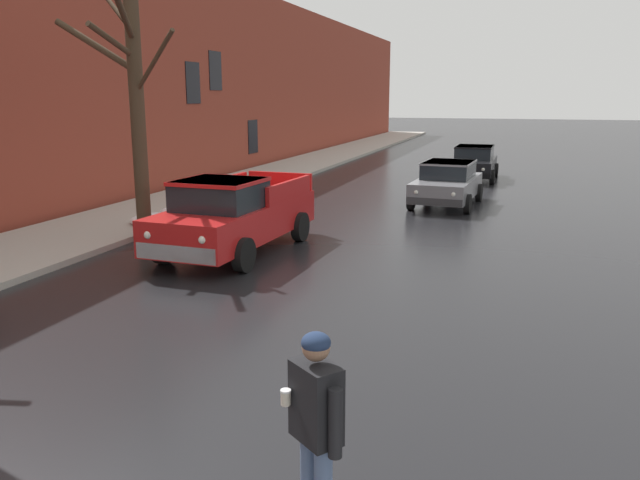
# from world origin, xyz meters

# --- Properties ---
(left_sidewalk_slab) EXTENTS (3.38, 80.00, 0.14)m
(left_sidewalk_slab) POSITION_xyz_m (-6.28, 18.00, 0.07)
(left_sidewalk_slab) COLOR #A8A399
(left_sidewalk_slab) RESTS_ON ground
(brick_townhouse_facade) EXTENTS (0.63, 80.00, 8.40)m
(brick_townhouse_facade) POSITION_xyz_m (-8.47, 18.00, 4.20)
(brick_townhouse_facade) COLOR brown
(brick_townhouse_facade) RESTS_ON ground
(snow_bank_near_corner_left) EXTENTS (2.45, 1.43, 0.61)m
(snow_bank_near_corner_left) POSITION_xyz_m (-4.41, 11.63, 0.25)
(snow_bank_near_corner_left) COLOR white
(snow_bank_near_corner_left) RESTS_ON ground
(bare_tree_second_along_sidewalk) EXTENTS (3.58, 2.62, 6.42)m
(bare_tree_second_along_sidewalk) POSITION_xyz_m (-4.41, 10.21, 3.50)
(bare_tree_second_along_sidewalk) COLOR #423323
(bare_tree_second_along_sidewalk) RESTS_ON ground
(pickup_truck_red_approaching_near_lane) EXTENTS (2.32, 5.19, 1.76)m
(pickup_truck_red_approaching_near_lane) POSITION_xyz_m (-1.72, 9.82, 0.88)
(pickup_truck_red_approaching_near_lane) COLOR red
(pickup_truck_red_approaching_near_lane) RESTS_ON ground
(sedan_grey_parked_kerbside_close) EXTENTS (2.13, 4.14, 1.42)m
(sedan_grey_parked_kerbside_close) POSITION_xyz_m (2.13, 17.84, 0.75)
(sedan_grey_parked_kerbside_close) COLOR slate
(sedan_grey_parked_kerbside_close) RESTS_ON ground
(sedan_black_parked_kerbside_mid) EXTENTS (1.97, 4.21, 1.42)m
(sedan_black_parked_kerbside_mid) POSITION_xyz_m (2.42, 24.79, 0.75)
(sedan_black_parked_kerbside_mid) COLOR black
(sedan_black_parked_kerbside_mid) RESTS_ON ground
(pedestrian_with_coffee) EXTENTS (0.58, 0.48, 1.76)m
(pedestrian_with_coffee) POSITION_xyz_m (3.04, 1.26, 1.04)
(pedestrian_with_coffee) COLOR slate
(pedestrian_with_coffee) RESTS_ON ground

